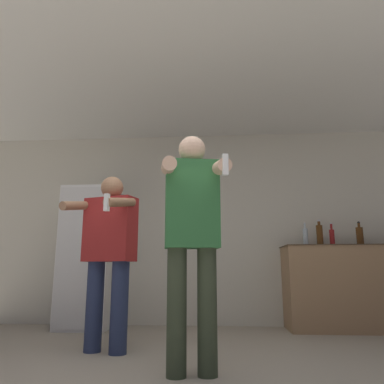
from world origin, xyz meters
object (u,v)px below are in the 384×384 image
Objects in this scene: bottle_clear_vodka at (320,235)px; bottle_brown_liquor at (332,237)px; bottle_short_whiskey at (305,237)px; refrigerator at (90,257)px; bottle_green_wine at (360,236)px; person_woman_foreground at (192,230)px; person_man_side at (109,250)px.

bottle_clear_vodka is 1.13× the size of bottle_brown_liquor.
bottle_clear_vodka is 0.18m from bottle_short_whiskey.
refrigerator reaches higher than bottle_green_wine.
refrigerator reaches higher than bottle_clear_vodka.
person_woman_foreground reaches higher than person_man_side.
bottle_green_wine is 0.20× the size of person_man_side.
bottle_clear_vodka is at bearing 33.47° from person_man_side.
refrigerator is 5.13× the size of bottle_clear_vodka.
bottle_short_whiskey is at bearing 2.32° from refrigerator.
person_woman_foreground reaches higher than bottle_green_wine.
bottle_brown_liquor is (-0.34, -0.00, -0.01)m from bottle_green_wine.
bottle_green_wine is at bearing 48.28° from person_woman_foreground.
bottle_green_wine is 3.10m from person_man_side.
bottle_green_wine is at bearing 28.51° from person_man_side.
bottle_brown_liquor is at bearing -0.00° from bottle_clear_vodka.
person_woman_foreground reaches higher than bottle_clear_vodka.
person_man_side is at bearing -146.53° from bottle_clear_vodka.
refrigerator reaches higher than bottle_brown_liquor.
person_man_side is at bearing -151.49° from bottle_green_wine.
person_woman_foreground is at bearing -131.72° from bottle_green_wine.
bottle_brown_liquor is 2.81m from person_man_side.
bottle_green_wine is at bearing 0.00° from bottle_short_whiskey.
bottle_short_whiskey is 2.50m from person_woman_foreground.
person_man_side is (-2.71, -1.47, -0.24)m from bottle_green_wine.
bottle_short_whiskey is (-0.32, 0.00, 0.00)m from bottle_brown_liquor.
person_woman_foreground is at bearing -126.34° from bottle_brown_liquor.
person_woman_foreground is at bearing -123.69° from bottle_clear_vodka.
person_woman_foreground is (-1.58, -2.15, -0.14)m from bottle_brown_liquor.
person_woman_foreground is (-1.92, -2.15, -0.15)m from bottle_green_wine.
bottle_brown_liquor is (3.02, 0.11, 0.24)m from refrigerator.
bottle_clear_vodka reaches higher than bottle_brown_liquor.
bottle_short_whiskey is at bearing 180.00° from bottle_green_wine.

